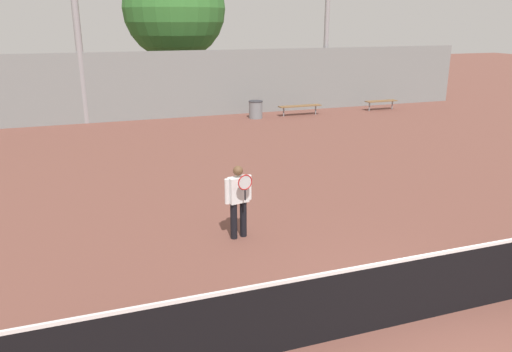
{
  "coord_description": "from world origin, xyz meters",
  "views": [
    {
      "loc": [
        -4.43,
        -5.26,
        4.27
      ],
      "look_at": [
        -0.8,
        4.94,
        0.88
      ],
      "focal_mm": 35.0,
      "sensor_mm": 36.0,
      "label": 1
    }
  ],
  "objects": [
    {
      "name": "light_pole_near_left",
      "position": [
        7.36,
        17.56,
        5.09
      ],
      "size": [
        0.9,
        0.6,
        8.34
      ],
      "color": "#939399",
      "rests_on": "ground_plane"
    },
    {
      "name": "trash_bin",
      "position": [
        3.08,
        15.9,
        0.4
      ],
      "size": [
        0.64,
        0.64,
        0.79
      ],
      "color": "gray",
      "rests_on": "ground_plane"
    },
    {
      "name": "ground_plane",
      "position": [
        0.0,
        0.0,
        0.0
      ],
      "size": [
        100.0,
        100.0,
        0.0
      ],
      "primitive_type": "plane",
      "color": "brown"
    },
    {
      "name": "bench_courtside_near",
      "position": [
        5.26,
        15.85,
        0.43
      ],
      "size": [
        2.05,
        0.4,
        0.47
      ],
      "color": "brown",
      "rests_on": "ground_plane"
    },
    {
      "name": "tree_green_broad",
      "position": [
        0.64,
        21.51,
        4.84
      ],
      "size": [
        5.23,
        5.23,
        7.47
      ],
      "color": "brown",
      "rests_on": "ground_plane"
    },
    {
      "name": "bench_adjacent_court",
      "position": [
        9.66,
        15.85,
        0.42
      ],
      "size": [
        1.64,
        0.4,
        0.47
      ],
      "color": "brown",
      "rests_on": "ground_plane"
    },
    {
      "name": "tennis_net",
      "position": [
        0.0,
        0.0,
        0.55
      ],
      "size": [
        11.64,
        0.09,
        1.08
      ],
      "color": "black",
      "rests_on": "ground_plane"
    },
    {
      "name": "tennis_player",
      "position": [
        -1.61,
        3.73,
        0.87
      ],
      "size": [
        0.59,
        0.45,
        1.53
      ],
      "rotation": [
        0.0,
        0.0,
        0.19
      ],
      "color": "black",
      "rests_on": "ground_plane"
    },
    {
      "name": "back_fence",
      "position": [
        0.0,
        17.25,
        1.49
      ],
      "size": [
        29.46,
        0.06,
        2.98
      ],
      "color": "gray",
      "rests_on": "ground_plane"
    }
  ]
}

